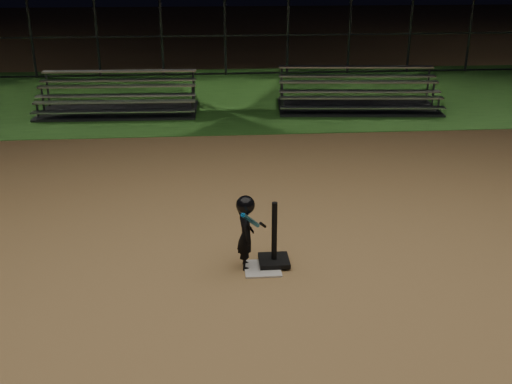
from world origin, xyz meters
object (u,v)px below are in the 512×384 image
batting_tee (274,252)px  bleacher_right (357,101)px  home_plate (262,268)px  child_batter (246,230)px  bleacher_left (119,105)px

batting_tee → bleacher_right: size_ratio=0.20×
home_plate → child_batter: (-0.20, 0.08, 0.50)m
batting_tee → bleacher_left: size_ratio=0.21×
home_plate → bleacher_right: bearing=68.8°
batting_tee → child_batter: (-0.36, -0.04, 0.34)m
batting_tee → child_batter: 0.49m
bleacher_left → child_batter: bearing=-70.7°
bleacher_right → child_batter: bearing=-107.7°
child_batter → batting_tee: bearing=-85.3°
bleacher_right → bleacher_left: bearing=-176.1°
child_batter → bleacher_left: child_batter is taller
child_batter → bleacher_right: bearing=-24.3°
bleacher_left → bleacher_right: (5.99, -0.10, 0.01)m
home_plate → bleacher_right: bleacher_right is taller
child_batter → bleacher_left: 8.61m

